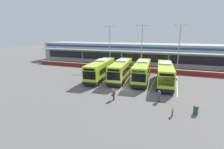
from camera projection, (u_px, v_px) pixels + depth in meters
The scene contains 19 objects.
ground_plane at pixel (123, 89), 27.40m from camera, with size 200.00×200.00×0.00m, color #605E5B.
terminal_building at pixel (148, 54), 51.22m from camera, with size 70.00×13.00×6.00m.
red_barrier_wall at pixel (140, 69), 40.49m from camera, with size 60.00×0.40×1.10m.
coach_bus_leftmost at pixel (101, 70), 33.86m from camera, with size 3.79×12.32×3.78m.
coach_bus_left_centre at pixel (121, 70), 33.40m from camera, with size 3.79×12.32×3.78m.
coach_bus_centre at pixel (142, 72), 32.36m from camera, with size 3.79×12.32×3.78m.
coach_bus_right_centre at pixel (165, 74), 30.28m from camera, with size 3.79×12.32×3.78m.
bay_stripe_far_west at pixel (93, 77), 35.70m from camera, with size 0.14×13.00×0.01m, color silver.
bay_stripe_west at pixel (111, 78), 34.28m from camera, with size 0.14×13.00×0.01m, color silver.
bay_stripe_mid_west at pixel (131, 80), 32.87m from camera, with size 0.14×13.00×0.01m, color silver.
bay_stripe_centre at pixel (153, 82), 31.45m from camera, with size 0.14×13.00×0.01m, color silver.
bay_stripe_mid_east at pixel (177, 85), 30.04m from camera, with size 0.14×13.00×0.01m, color silver.
pedestrian_with_handbag at pixel (114, 94), 22.85m from camera, with size 0.63×0.50×1.62m.
pedestrian_in_dark_coat at pixel (159, 96), 22.26m from camera, with size 0.49×0.42×1.62m.
pedestrian_child at pixel (173, 111), 18.42m from camera, with size 0.27×0.29×1.00m.
lamp_post_west at pixel (110, 44), 44.16m from camera, with size 3.24×0.28×11.00m.
lamp_post_centre at pixel (142, 45), 40.70m from camera, with size 3.24×0.28×11.00m.
lamp_post_east at pixel (179, 46), 38.35m from camera, with size 3.24×0.28×11.00m.
litter_bin at pixel (196, 110), 18.88m from camera, with size 0.54×0.54×0.93m.
Camera 1 is at (7.40, -25.04, 8.84)m, focal length 26.82 mm.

